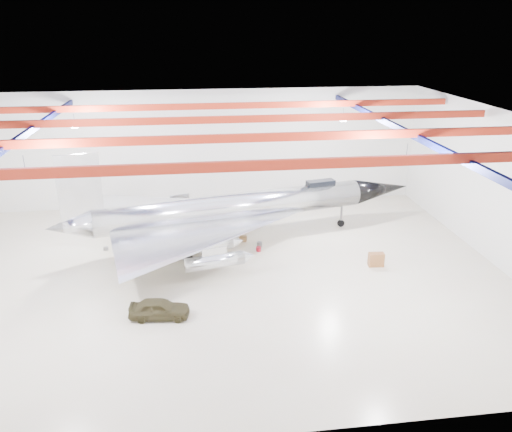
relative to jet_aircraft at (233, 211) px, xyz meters
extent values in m
plane|color=beige|center=(-1.37, -5.56, -2.70)|extent=(40.00, 40.00, 0.00)
plane|color=silver|center=(-1.37, 9.44, 2.80)|extent=(40.00, 0.00, 40.00)
plane|color=silver|center=(18.63, -5.56, 2.80)|extent=(0.00, 30.00, 30.00)
plane|color=#0A0F38|center=(-1.37, -5.56, 8.30)|extent=(40.00, 40.00, 0.00)
cube|color=maroon|center=(-1.37, -14.56, 7.70)|extent=(39.50, 0.25, 0.50)
cube|color=maroon|center=(-1.37, -8.56, 7.70)|extent=(39.50, 0.25, 0.50)
cube|color=maroon|center=(-1.37, -2.56, 7.70)|extent=(39.50, 0.25, 0.50)
cube|color=maroon|center=(-1.37, 3.44, 7.70)|extent=(39.50, 0.25, 0.50)
cube|color=#0C134C|center=(-13.37, -5.56, 7.40)|extent=(0.25, 29.50, 0.40)
cube|color=#0C134C|center=(10.63, -5.56, 7.40)|extent=(0.25, 29.50, 0.40)
cube|color=silver|center=(-11.37, -11.56, 7.00)|extent=(0.55, 0.55, 0.25)
cube|color=silver|center=(8.63, -11.56, 7.00)|extent=(0.55, 0.55, 0.25)
cube|color=silver|center=(-11.37, 0.44, 7.00)|extent=(0.55, 0.55, 0.25)
cube|color=silver|center=(8.63, 0.44, 7.00)|extent=(0.55, 0.55, 0.25)
cylinder|color=silver|center=(0.06, 0.01, 0.31)|extent=(21.50, 6.58, 2.15)
cone|color=black|center=(13.22, 2.81, 0.31)|extent=(5.71, 3.22, 2.15)
cone|color=silver|center=(-12.05, -2.56, 0.31)|extent=(3.61, 2.78, 2.15)
cube|color=silver|center=(-11.00, -2.34, 3.11)|extent=(2.97, 0.75, 4.84)
cube|color=black|center=(7.43, 1.58, 1.44)|extent=(2.50, 1.33, 0.54)
cylinder|color=silver|center=(-1.87, -6.45, -1.19)|extent=(4.20, 1.80, 0.97)
cylinder|color=silver|center=(-2.43, -3.82, -1.19)|extent=(4.20, 1.80, 0.97)
cylinder|color=silver|center=(-3.77, 2.50, -1.19)|extent=(4.20, 1.80, 0.97)
cylinder|color=silver|center=(-4.33, 5.13, -1.19)|extent=(4.20, 1.80, 0.97)
cylinder|color=#59595B|center=(9.53, 2.03, -1.73)|extent=(0.19, 0.19, 1.94)
cylinder|color=black|center=(9.53, 2.03, -2.40)|extent=(0.64, 0.36, 0.60)
cylinder|color=#59595B|center=(-3.59, -3.51, -1.73)|extent=(0.19, 0.19, 1.94)
cylinder|color=black|center=(-3.59, -3.51, -2.40)|extent=(0.64, 0.36, 0.60)
cylinder|color=#59595B|center=(-4.71, 1.75, -1.73)|extent=(0.19, 0.19, 1.94)
cylinder|color=black|center=(-4.71, 1.75, -2.40)|extent=(0.64, 0.36, 0.60)
imported|color=#39331C|center=(-5.43, -10.57, -2.09)|extent=(3.74, 1.80, 1.23)
cube|color=brown|center=(9.91, -5.65, -2.19)|extent=(1.14, 0.62, 1.01)
cube|color=olive|center=(-5.83, -2.10, -2.54)|extent=(0.58, 0.53, 0.33)
cube|color=maroon|center=(-4.38, 4.22, -2.55)|extent=(0.42, 0.34, 0.29)
cylinder|color=#59595B|center=(1.93, -1.20, -2.51)|extent=(0.52, 0.52, 0.37)
cube|color=olive|center=(0.75, 0.04, -2.50)|extent=(0.69, 0.61, 0.41)
cube|color=#59595B|center=(-10.10, -0.29, -2.58)|extent=(0.35, 0.28, 0.24)
cylinder|color=maroon|center=(1.74, -2.04, -2.53)|extent=(0.44, 0.44, 0.34)
cube|color=olive|center=(-4.03, -0.30, -2.51)|extent=(0.65, 0.57, 0.38)
cylinder|color=#59595B|center=(0.52, 2.00, -2.51)|extent=(0.47, 0.47, 0.38)
camera|label=1|loc=(-3.01, -36.95, 13.95)|focal=35.00mm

